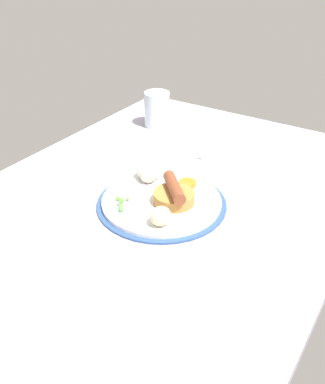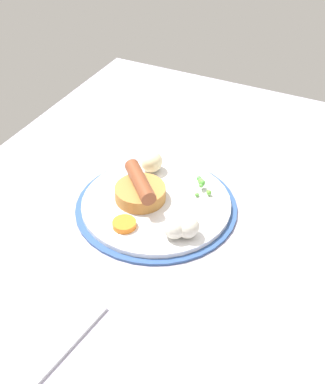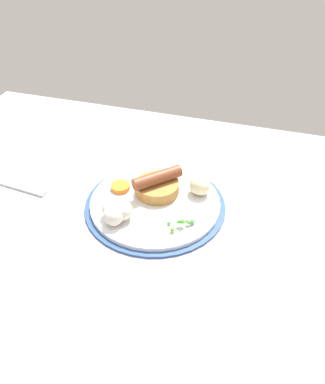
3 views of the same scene
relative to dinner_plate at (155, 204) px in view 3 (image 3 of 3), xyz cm
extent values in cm
cube|color=#9E99AD|center=(3.27, 2.13, -2.07)|extent=(110.00, 80.00, 3.00)
cylinder|color=#2D4C84|center=(0.00, 0.00, -0.32)|extent=(28.50, 28.50, 0.50)
cylinder|color=silver|center=(0.00, 0.00, 0.13)|extent=(26.22, 26.22, 1.40)
cylinder|color=#AD7538|center=(0.41, -2.91, 2.05)|extent=(8.95, 8.95, 2.44)
cylinder|color=#33190C|center=(0.41, -2.91, 3.12)|extent=(7.16, 7.16, 0.30)
cylinder|color=brown|center=(0.41, -2.91, 4.58)|extent=(9.22, 9.18, 2.62)
sphere|color=#63B938|center=(-5.69, 7.59, 1.51)|extent=(0.92, 0.92, 0.92)
sphere|color=green|center=(-6.93, 5.83, 2.29)|extent=(0.97, 0.97, 0.97)
sphere|color=#58B037|center=(-7.04, 5.62, 2.24)|extent=(0.98, 0.98, 0.98)
sphere|color=#5DB94D|center=(-7.25, 5.65, 2.11)|extent=(0.83, 0.83, 0.83)
sphere|color=#5DB63A|center=(-6.95, 5.79, 2.24)|extent=(0.87, 0.87, 0.87)
sphere|color=#54A137|center=(-7.86, 4.90, 1.72)|extent=(0.72, 0.72, 0.72)
sphere|color=#5FB047|center=(-6.95, 5.81, 2.27)|extent=(0.91, 0.91, 0.91)
sphere|color=#59AB36|center=(-6.97, 5.61, 2.12)|extent=(0.75, 0.75, 0.75)
sphere|color=#63B24A|center=(-8.18, 4.98, 1.70)|extent=(0.81, 0.81, 0.81)
sphere|color=#5EA948|center=(-6.93, 5.46, 2.11)|extent=(0.83, 0.83, 0.83)
sphere|color=#55B54D|center=(-8.76, 4.38, 1.50)|extent=(0.98, 0.98, 0.98)
sphere|color=#56A841|center=(-6.35, 5.78, 1.99)|extent=(0.77, 0.77, 0.77)
sphere|color=#67B139|center=(-6.94, 5.82, 2.21)|extent=(0.81, 0.81, 0.81)
sphere|color=#5BAD42|center=(-4.54, 5.80, 1.22)|extent=(0.77, 0.77, 0.77)
sphere|color=beige|center=(4.53, 6.62, 2.87)|extent=(4.07, 4.07, 4.07)
sphere|color=beige|center=(6.55, 6.62, 2.76)|extent=(3.85, 3.85, 3.85)
sphere|color=beige|center=(5.54, 8.37, 2.77)|extent=(3.88, 3.88, 3.88)
ellipsoid|color=beige|center=(-7.97, -4.96, 2.85)|extent=(5.16, 4.85, 4.04)
cylinder|color=orange|center=(8.11, -1.84, 1.35)|extent=(4.90, 4.90, 1.03)
cube|color=silver|center=(32.24, 1.70, -0.27)|extent=(18.07, 3.61, 0.60)
camera|label=1|loc=(-65.89, -42.77, 51.52)|focal=40.00mm
camera|label=2|loc=(64.59, 32.89, 60.06)|focal=50.00mm
camera|label=3|loc=(-19.93, 62.68, 56.46)|focal=40.00mm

